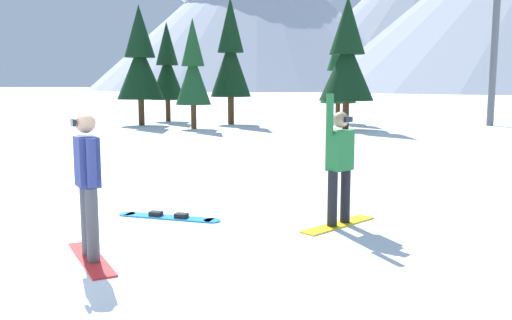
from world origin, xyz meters
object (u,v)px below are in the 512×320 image
Objects in this scene: pine_tree_leaning at (347,57)px; loose_snowboard_far_spare at (169,217)px; pine_tree_broad at (339,73)px; pine_tree_twin at (167,68)px; snowboarder_foreground at (88,183)px; snowboarder_midground at (340,164)px; pine_tree_tall at (140,60)px; pine_tree_young at (231,56)px; pine_tree_short at (193,69)px.

loose_snowboard_far_spare is at bearing -85.28° from pine_tree_leaning.
pine_tree_twin reaches higher than pine_tree_broad.
snowboarder_foreground is 0.35× the size of pine_tree_broad.
snowboarder_midground is 0.35× the size of pine_tree_twin.
snowboarder_midground is 2.87m from loose_snowboard_far_spare.
pine_tree_tall is at bearing 125.47° from loose_snowboard_far_spare.
pine_tree_tall reaches higher than snowboarder_foreground.
pine_tree_leaning reaches higher than pine_tree_twin.
pine_tree_twin is at bearing 127.57° from snowboarder_midground.
loose_snowboard_far_spare is 0.26× the size of pine_tree_young.
pine_tree_leaning is at bearing 94.72° from loose_snowboard_far_spare.
loose_snowboard_far_spare is 24.17m from pine_tree_twin.
pine_tree_leaning reaches higher than pine_tree_tall.
pine_tree_leaning reaches higher than loose_snowboard_far_spare.
snowboarder_midground is at bearing -76.94° from pine_tree_leaning.
pine_tree_broad is 0.76× the size of pine_tree_young.
pine_tree_leaning is at bearing -70.67° from pine_tree_broad.
pine_tree_leaning is at bearing -8.44° from pine_tree_young.
pine_tree_tall is at bearing -171.85° from pine_tree_leaning.
pine_tree_leaning reaches higher than snowboarder_foreground.
snowboarder_midground is 0.38× the size of pine_tree_short.
pine_tree_twin is 11.17m from pine_tree_leaning.
pine_tree_young is (-5.21, -2.97, 0.90)m from pine_tree_broad.
pine_tree_tall reaches higher than loose_snowboard_far_spare.
pine_tree_tall is (-14.87, 16.55, 2.47)m from snowboarder_midground.
loose_snowboard_far_spare is 0.35× the size of pine_tree_broad.
loose_snowboard_far_spare is 22.99m from pine_tree_broad.
pine_tree_leaning is 7.42m from pine_tree_short.
snowboarder_midground reaches higher than snowboarder_foreground.
snowboarder_foreground is 1.01× the size of loose_snowboard_far_spare.
loose_snowboard_far_spare is 19.05m from pine_tree_leaning.
loose_snowboard_far_spare is at bearing -82.62° from pine_tree_broad.
pine_tree_short is (-8.75, 18.36, 1.95)m from snowboarder_foreground.
snowboarder_midground is 25.08m from pine_tree_twin.
pine_tree_broad is (-2.93, 22.63, 2.78)m from loose_snowboard_far_spare.
loose_snowboard_far_spare is at bearing -62.24° from pine_tree_short.
pine_tree_tall is (-12.47, 19.35, 2.46)m from snowboarder_foreground.
pine_tree_leaning is at bearing 8.15° from pine_tree_tall.
snowboarder_midground is at bearing -75.78° from pine_tree_broad.
pine_tree_tall reaches higher than pine_tree_twin.
pine_tree_tall is at bearing 131.94° from snowboarder_midground.
snowboarder_foreground is 0.31× the size of pine_tree_twin.
pine_tree_short is (3.71, -0.99, -0.52)m from pine_tree_tall.
pine_tree_twin is (-12.58, 20.40, 3.12)m from loose_snowboard_far_spare.
pine_tree_short is 3.60m from pine_tree_young.
pine_tree_young reaches higher than snowboarder_midground.
pine_tree_twin is 1.08× the size of pine_tree_short.
snowboarder_foreground is at bearing -60.43° from pine_tree_twin.
snowboarder_midground is 0.32× the size of pine_tree_tall.
snowboarder_foreground is 0.29× the size of pine_tree_leaning.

